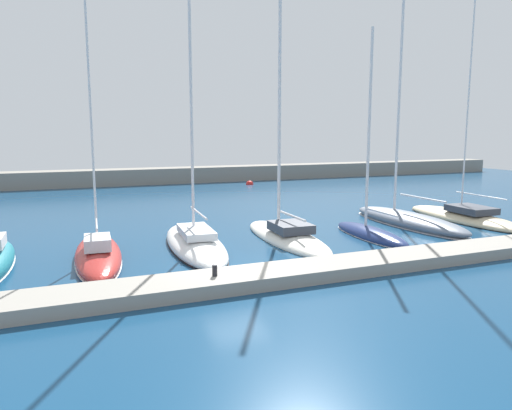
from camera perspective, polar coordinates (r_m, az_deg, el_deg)
The scene contains 11 objects.
ground_plane at distance 20.42m, azimuth -2.30°, elevation -8.48°, with size 120.00×120.00×0.00m, color navy.
dock_pier at distance 19.18m, azimuth -0.96°, elevation -8.79°, with size 44.52×2.23×0.53m, color gray.
breakwater_seawall at distance 57.24m, azimuth -15.51°, elevation 3.26°, with size 108.00×3.15×1.83m, color gray.
sailboat_red_fourth at distance 23.98m, azimuth -18.42°, elevation -5.52°, with size 2.61×8.83×18.29m.
sailboat_white_fifth at distance 25.23m, azimuth -7.34°, elevation -4.47°, with size 3.33×9.99×15.79m.
sailboat_ivory_sixth at distance 27.09m, azimuth 3.67°, elevation -3.56°, with size 2.99×9.79×15.22m.
sailboat_navy_seventh at distance 28.43m, azimuth 13.54°, elevation -3.13°, with size 2.05×6.95×12.07m.
sailboat_slate_eighth at distance 32.91m, azimuth 17.75°, elevation -1.42°, with size 2.74×10.51×22.37m.
sailboat_sand_ninth at distance 36.02m, azimuth 23.68°, elevation -1.31°, with size 3.56×10.75×22.65m.
mooring_buoy_red at distance 55.58m, azimuth -0.76°, elevation 2.48°, with size 0.89×0.89×0.89m, color red.
dock_bollard at distance 18.61m, azimuth -4.97°, elevation -7.82°, with size 0.20×0.20×0.44m, color black.
Camera 1 is at (-6.63, -18.35, 6.03)m, focal length 33.35 mm.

